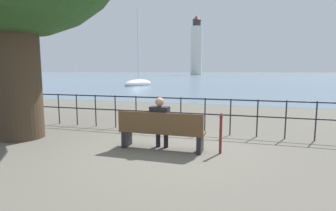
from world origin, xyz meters
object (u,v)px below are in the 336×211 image
Objects in this scene: closed_umbrella at (221,131)px; sailboat_0 at (138,83)px; park_bench at (161,131)px; seated_person_left at (160,121)px; harbor_lighthouse at (196,48)px.

sailboat_0 reaches higher than closed_umbrella.
seated_person_left is (-0.05, 0.08, 0.23)m from park_bench.
harbor_lighthouse reaches higher than closed_umbrella.
harbor_lighthouse is at bearing 100.07° from park_bench.
harbor_lighthouse reaches higher than sailboat_0.
closed_umbrella is at bearing -79.33° from harbor_lighthouse.
park_bench is 2.16× the size of closed_umbrella.
park_bench is at bearing -58.71° from seated_person_left.
sailboat_0 is (-12.86, 25.79, -0.20)m from closed_umbrella.
closed_umbrella is at bearing 1.54° from seated_person_left.
sailboat_0 is at bearing -83.80° from harbor_lighthouse.
sailboat_0 is 101.92m from harbor_lighthouse.
closed_umbrella is 0.09× the size of sailboat_0.
seated_person_left is 0.12× the size of sailboat_0.
harbor_lighthouse is (-10.92, 100.46, 13.24)m from sailboat_0.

